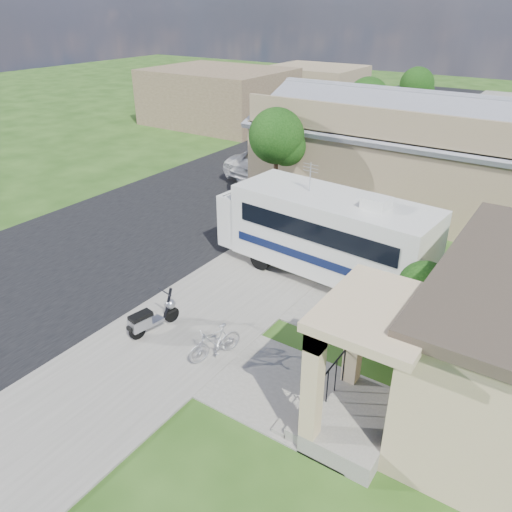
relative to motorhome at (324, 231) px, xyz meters
The scene contains 18 objects.
ground 5.05m from the motorhome, 99.49° to the right, with size 120.00×120.00×0.00m, color #1E3D10.
street_slab 9.97m from the motorhome, 147.43° to the left, with size 9.00×80.00×0.02m, color black.
sidewalk_slab 5.82m from the motorhome, 108.65° to the left, with size 4.00×80.00×0.06m, color slate.
driveway_slab 1.79m from the motorhome, 16.08° to the right, with size 7.00×6.00×0.05m, color slate.
walk_slab 6.33m from the motorhome, 68.80° to the right, with size 4.00×3.00×0.05m, color slate.
warehouse 9.30m from the motorhome, 94.85° to the left, with size 12.50×8.40×5.04m.
distant_bldg_far 24.81m from the motorhome, 135.80° to the left, with size 10.00×8.00×4.00m, color brown.
distant_bldg_near 33.28m from the motorhome, 118.32° to the left, with size 8.00×7.00×3.20m, color #856C53.
street_tree_a 6.45m from the motorhome, 135.91° to the left, with size 2.44×2.40×4.58m.
street_tree_b 15.13m from the motorhome, 107.36° to the left, with size 2.44×2.40×4.73m.
street_tree_c 23.82m from the motorhome, 100.88° to the left, with size 2.44×2.40×4.42m.
motorhome is the anchor object (origin of this frame).
shrub 5.10m from the motorhome, 33.92° to the right, with size 2.41×2.30×2.96m.
scooter 6.43m from the motorhome, 113.15° to the right, with size 0.69×1.69×1.12m.
bicycle 5.82m from the motorhome, 92.56° to the right, with size 0.44×1.55×0.93m, color #A1A1A8.
pickup_truck 11.24m from the motorhome, 128.95° to the left, with size 2.91×6.31×1.75m, color silver.
van 17.12m from the motorhome, 114.92° to the left, with size 2.59×6.37×1.85m, color silver.
garden_hose 6.10m from the motorhome, 63.53° to the right, with size 0.37×0.37×0.17m, color #16711E.
Camera 1 is at (7.37, -9.23, 8.56)m, focal length 35.00 mm.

